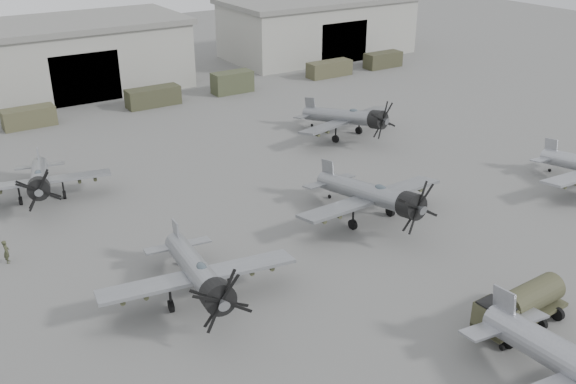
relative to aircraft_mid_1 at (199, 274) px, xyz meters
name	(u,v)px	position (x,y,z in m)	size (l,w,h in m)	color
ground	(395,355)	(6.79, -9.88, -2.19)	(220.00, 220.00, 0.00)	#555553
hangar_center	(69,56)	(6.79, 52.08, 2.18)	(29.00, 14.80, 8.70)	#9A9A90
hangar_right	(318,26)	(44.79, 52.08, 2.18)	(29.00, 14.80, 8.70)	#9A9A90
support_truck_3	(29,117)	(-1.15, 40.12, -1.16)	(5.43, 2.20, 2.07)	#48462F
support_truck_4	(153,97)	(12.93, 40.12, -1.10)	(6.30, 2.20, 2.18)	#373825
support_truck_5	(232,82)	(23.46, 40.12, -0.87)	(5.14, 2.20, 2.64)	#3C412A
support_truck_6	(329,69)	(38.48, 40.12, -1.15)	(6.39, 2.20, 2.08)	#45442D
support_truck_7	(383,60)	(48.02, 40.12, -1.11)	(5.66, 2.20, 2.16)	#383824
aircraft_mid_1	(199,274)	(0.00, 0.00, 0.00)	(12.14, 10.93, 4.82)	gray
aircraft_mid_2	(374,196)	(15.65, 2.82, 0.09)	(12.51, 11.26, 5.01)	gray
aircraft_far_0	(39,179)	(-4.56, 20.03, -0.17)	(11.18, 10.07, 4.44)	#93969B
aircraft_far_1	(349,118)	(25.51, 18.80, 0.01)	(12.21, 10.99, 4.85)	gray
fuel_tanker	(521,304)	(14.58, -11.58, -0.81)	(6.32, 3.04, 2.41)	#3C3C27
ground_crew	(6,252)	(-8.86, 11.56, -1.36)	(0.61, 0.40, 1.66)	#363A25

